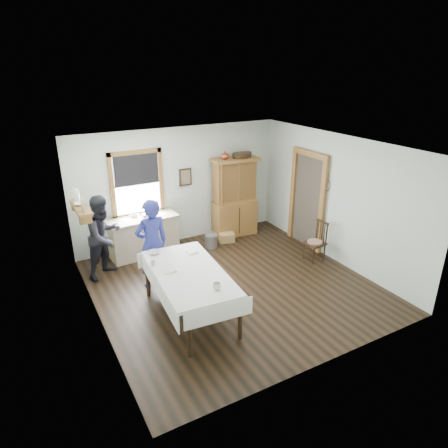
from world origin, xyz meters
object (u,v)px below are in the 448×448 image
object	(u,v)px
work_counter	(144,236)
figure_dark	(104,239)
wicker_basket	(227,238)
china_hutch	(235,197)
spindle_chair	(315,241)
woman_blue	(152,247)
dining_table	(190,294)
pail	(211,241)

from	to	relation	value
work_counter	figure_dark	size ratio (longest dim) A/B	0.99
wicker_basket	figure_dark	xyz separation A→B (m)	(-2.89, -0.21, 0.67)
china_hutch	figure_dark	distance (m)	3.34
spindle_chair	woman_blue	distance (m)	3.48
spindle_chair	figure_dark	xyz separation A→B (m)	(-4.08, 1.55, 0.33)
wicker_basket	figure_dark	bearing A→B (deg)	-175.82
dining_table	pail	world-z (taller)	dining_table
figure_dark	wicker_basket	bearing A→B (deg)	-28.06
spindle_chair	wicker_basket	distance (m)	2.15
spindle_chair	wicker_basket	world-z (taller)	spindle_chair
china_hutch	wicker_basket	size ratio (longest dim) A/B	5.39
dining_table	woman_blue	size ratio (longest dim) A/B	1.31
spindle_chair	dining_table	bearing A→B (deg)	-174.51
wicker_basket	figure_dark	size ratio (longest dim) A/B	0.23
china_hutch	work_counter	bearing A→B (deg)	-175.32
dining_table	china_hutch	bearing A→B (deg)	47.80
woman_blue	figure_dark	bearing A→B (deg)	-56.75
work_counter	figure_dark	bearing A→B (deg)	-155.48
woman_blue	figure_dark	size ratio (longest dim) A/B	1.04
pail	spindle_chair	bearing A→B (deg)	-45.10
work_counter	figure_dark	xyz separation A→B (m)	(-0.95, -0.51, 0.34)
pail	work_counter	bearing A→B (deg)	165.15
dining_table	woman_blue	xyz separation A→B (m)	(-0.19, 1.25, 0.38)
dining_table	wicker_basket	distance (m)	3.10
work_counter	pail	world-z (taller)	work_counter
spindle_chair	work_counter	bearing A→B (deg)	142.03
spindle_chair	woman_blue	size ratio (longest dim) A/B	0.55
pail	wicker_basket	world-z (taller)	pail
woman_blue	pail	bearing A→B (deg)	-155.14
work_counter	wicker_basket	world-z (taller)	work_counter
china_hutch	woman_blue	size ratio (longest dim) A/B	1.19
wicker_basket	woman_blue	bearing A→B (deg)	-153.80
pail	figure_dark	bearing A→B (deg)	-177.26
china_hutch	woman_blue	xyz separation A→B (m)	(-2.61, -1.42, -0.15)
work_counter	figure_dark	distance (m)	1.12
work_counter	dining_table	bearing A→B (deg)	-95.29
pail	figure_dark	world-z (taller)	figure_dark
woman_blue	figure_dark	distance (m)	1.11
china_hutch	figure_dark	size ratio (longest dim) A/B	1.24
dining_table	spindle_chair	size ratio (longest dim) A/B	2.39
china_hutch	woman_blue	distance (m)	2.97
work_counter	dining_table	xyz separation A→B (m)	(-0.07, -2.63, -0.01)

